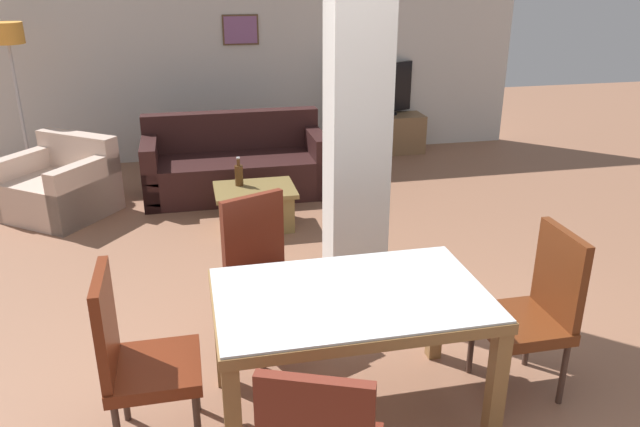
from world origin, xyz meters
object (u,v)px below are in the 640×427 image
dining_chair_head_right (536,307)px  floor_lamp (9,49)px  coffee_table (255,207)px  bottle (239,175)px  tv_screen (381,91)px  dining_chair_far_left (264,267)px  sofa (235,167)px  dining_chair_head_left (136,354)px  tv_stand (380,134)px  armchair (60,188)px  dining_table (350,320)px

dining_chair_head_right → floor_lamp: size_ratio=0.55×
dining_chair_head_right → coffee_table: 3.07m
coffee_table → bottle: size_ratio=2.71×
tv_screen → dining_chair_head_right: bearing=58.2°
dining_chair_far_left → bottle: bearing=-114.3°
sofa → bottle: 0.92m
sofa → coffee_table: bearing=95.5°
sofa → dining_chair_head_left: bearing=77.8°
dining_chair_head_left → tv_stand: bearing=150.3°
armchair → floor_lamp: size_ratio=0.70×
dining_chair_far_left → tv_screen: size_ratio=1.04×
sofa → tv_screen: size_ratio=2.02×
dining_chair_head_right → armchair: bearing=41.7°
coffee_table → tv_screen: size_ratio=0.79×
tv_screen → armchair: bearing=-3.9°
armchair → bottle: bearing=-163.5°
dining_chair_far_left → armchair: size_ratio=0.80×
sofa → dining_chair_head_right: bearing=110.0°
dining_table → floor_lamp: floor_lamp is taller
bottle → floor_lamp: 2.97m
tv_screen → floor_lamp: floor_lamp is taller
coffee_table → bottle: bearing=141.3°
tv_stand → dining_chair_head_right: bearing=-97.3°
dining_chair_head_left → armchair: dining_chair_head_left is taller
tv_stand → coffee_table: bearing=-131.3°
dining_chair_head_right → coffee_table: size_ratio=1.32×
dining_chair_head_left → tv_stand: size_ratio=0.85×
tv_stand → bottle: bearing=-134.7°
dining_table → tv_stand: dining_table is taller
dining_table → dining_chair_head_right: 1.09m
tv_stand → floor_lamp: (-4.26, -0.37, 1.26)m
dining_chair_head_right → floor_lamp: bearing=38.5°
coffee_table → tv_screen: tv_screen is taller
coffee_table → sofa: bearing=95.5°
dining_chair_head_left → coffee_table: bearing=161.7°
dining_table → coffee_table: size_ratio=1.90×
coffee_table → floor_lamp: floor_lamp is taller
coffee_table → dining_table: bearing=-86.1°
dining_chair_head_right → sofa: bearing=20.0°
dining_chair_head_right → dining_chair_far_left: (-1.44, 0.82, 0.00)m
tv_screen → coffee_table: bearing=24.1°
dining_chair_far_left → sofa: 2.97m
dining_chair_far_left → coffee_table: 1.99m
dining_chair_head_left → tv_screen: bearing=150.3°
dining_table → dining_chair_head_left: dining_chair_head_left is taller
dining_table → bottle: (-0.32, 2.88, -0.09)m
dining_chair_far_left → tv_stand: 4.63m
dining_chair_far_left → tv_stand: size_ratio=0.85×
armchair → floor_lamp: 1.69m
dining_chair_head_right → sofa: 4.03m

